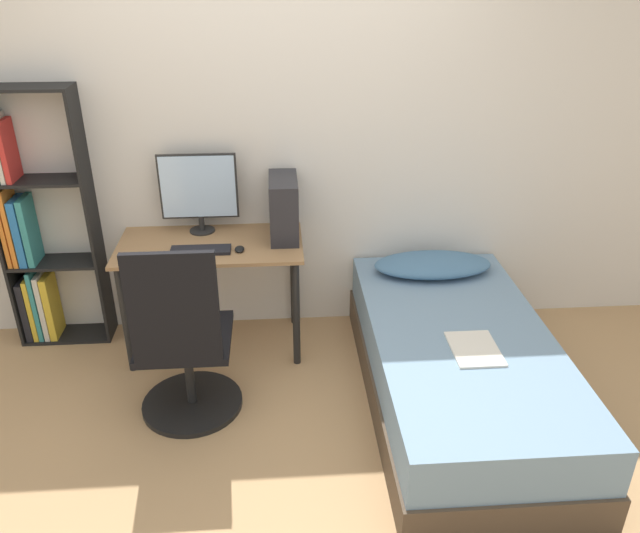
# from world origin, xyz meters

# --- Properties ---
(ground_plane) EXTENTS (14.00, 14.00, 0.00)m
(ground_plane) POSITION_xyz_m (0.00, 0.00, 0.00)
(ground_plane) COLOR tan
(wall_back) EXTENTS (8.00, 0.05, 2.50)m
(wall_back) POSITION_xyz_m (0.00, 1.43, 1.25)
(wall_back) COLOR silver
(wall_back) RESTS_ON ground_plane
(desk) EXTENTS (1.10, 0.57, 0.72)m
(desk) POSITION_xyz_m (-0.35, 1.12, 0.61)
(desk) COLOR #997047
(desk) RESTS_ON ground_plane
(bookshelf) EXTENTS (0.56, 0.23, 1.62)m
(bookshelf) POSITION_xyz_m (-1.44, 1.29, 0.73)
(bookshelf) COLOR black
(bookshelf) RESTS_ON ground_plane
(office_chair) EXTENTS (0.56, 0.56, 1.06)m
(office_chair) POSITION_xyz_m (-0.45, 0.45, 0.40)
(office_chair) COLOR black
(office_chair) RESTS_ON ground_plane
(bed) EXTENTS (0.97, 1.91, 0.46)m
(bed) POSITION_xyz_m (1.02, 0.45, 0.23)
(bed) COLOR #4C3D2D
(bed) RESTS_ON ground_plane
(pillow) EXTENTS (0.74, 0.36, 0.11)m
(pillow) POSITION_xyz_m (1.02, 1.15, 0.51)
(pillow) COLOR teal
(pillow) RESTS_ON bed
(magazine) EXTENTS (0.24, 0.32, 0.01)m
(magazine) POSITION_xyz_m (1.04, 0.28, 0.47)
(magazine) COLOR silver
(magazine) RESTS_ON bed
(monitor) EXTENTS (0.47, 0.16, 0.50)m
(monitor) POSITION_xyz_m (-0.41, 1.31, 0.99)
(monitor) COLOR black
(monitor) RESTS_ON desk
(keyboard) EXTENTS (0.35, 0.12, 0.02)m
(keyboard) POSITION_xyz_m (-0.39, 1.01, 0.73)
(keyboard) COLOR black
(keyboard) RESTS_ON desk
(pc_tower) EXTENTS (0.17, 0.38, 0.37)m
(pc_tower) POSITION_xyz_m (0.10, 1.20, 0.90)
(pc_tower) COLOR #232328
(pc_tower) RESTS_ON desk
(mouse) EXTENTS (0.06, 0.09, 0.02)m
(mouse) POSITION_xyz_m (-0.17, 1.01, 0.73)
(mouse) COLOR black
(mouse) RESTS_ON desk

